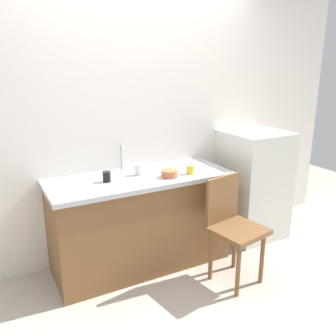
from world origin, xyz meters
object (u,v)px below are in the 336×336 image
Objects in this scene: refrigerator at (253,184)px; cup_white at (139,170)px; terracotta_bowl at (170,173)px; chair at (232,224)px; cup_black at (107,177)px; cup_yellow at (190,170)px.

refrigerator is 11.45× the size of cup_white.
chair is at bearing -50.21° from terracotta_bowl.
refrigerator is 1.63m from cup_black.
refrigerator is at bearing 7.67° from terracotta_bowl.
terracotta_bowl is 0.20m from cup_yellow.
chair is 1.11m from cup_black.
terracotta_bowl is at bearing -172.33° from refrigerator.
cup_yellow is at bearing -10.63° from cup_black.
cup_yellow is at bearing 100.05° from chair.
cup_yellow reaches higher than chair.
terracotta_bowl is 1.60× the size of cup_black.
cup_white reaches higher than cup_black.
refrigerator is at bearing 0.61° from cup_black.
terracotta_bowl is at bearing 178.00° from cup_yellow.
cup_black is (-0.52, 0.13, 0.01)m from terracotta_bowl.
cup_white is (-1.29, 0.03, 0.34)m from refrigerator.
chair is 11.90× the size of cup_yellow.
cup_yellow is at bearing -2.00° from terracotta_bowl.
cup_black is (-1.60, -0.02, 0.33)m from refrigerator.
cup_yellow is (-0.88, -0.15, 0.32)m from refrigerator.
cup_white is at bearing 140.50° from terracotta_bowl.
cup_black is at bearing 166.10° from terracotta_bowl.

